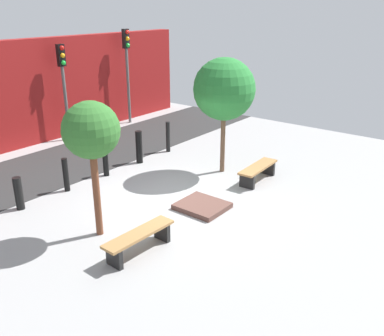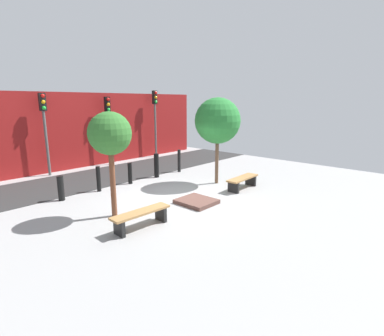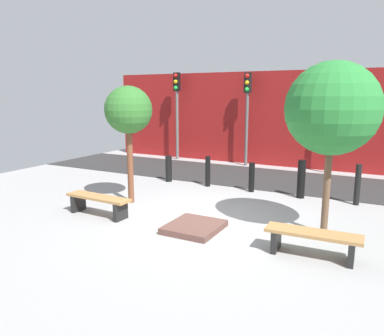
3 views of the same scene
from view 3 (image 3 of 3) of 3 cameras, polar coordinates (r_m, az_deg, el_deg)
name	(u,v)px [view 3 (image 3 of 3)]	position (r m, az deg, el deg)	size (l,w,h in m)	color
ground_plane	(208,221)	(8.65, 2.40, -8.05)	(18.00, 18.00, 0.00)	#949494
road_strip	(270,179)	(13.11, 11.80, -1.62)	(18.00, 3.39, 0.01)	#2B2B2B
building_facade	(292,119)	(15.44, 14.94, 7.18)	(16.20, 0.50, 3.76)	maroon
bench_left	(98,202)	(9.20, -14.08, -4.99)	(1.74, 0.47, 0.47)	black
bench_right	(313,239)	(7.06, 17.92, -10.26)	(1.67, 0.51, 0.47)	black
planter_bed	(194,227)	(8.08, 0.34, -8.97)	(1.07, 1.19, 0.13)	brown
tree_behind_left_bench	(128,111)	(9.84, -9.66, 8.51)	(1.23, 1.23, 3.07)	brown
tree_behind_right_bench	(332,109)	(7.86, 20.59, 8.41)	(1.83, 1.83, 3.49)	brown
bollard_far_left	(169,169)	(12.42, -3.58, -0.10)	(0.21, 0.21, 0.86)	black
bollard_left	(208,171)	(11.73, 2.42, -0.51)	(0.16, 0.16, 0.96)	black
bollard_center	(252,177)	(11.21, 9.07, -1.40)	(0.17, 0.17, 0.88)	black
bollard_right	(301,179)	(10.82, 16.31, -1.64)	(0.22, 0.22, 1.07)	black
bollard_far_right	(358,185)	(10.63, 23.91, -2.34)	(0.15, 0.15, 1.08)	black
traffic_light_west	(177,100)	(16.56, -2.33, 10.28)	(0.28, 0.27, 3.78)	#606060
traffic_light_mid_west	(247,102)	(15.19, 8.41, 9.89)	(0.28, 0.27, 3.69)	#565656
traffic_light_mid_east	(333,105)	(14.42, 20.71, 8.90)	(0.28, 0.27, 3.56)	#565656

